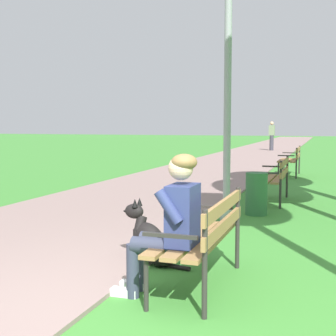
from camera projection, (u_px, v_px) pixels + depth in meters
name	position (u px, v px, depth m)	size (l,w,h in m)	color
ground_plane	(113.00, 321.00, 3.66)	(120.00, 120.00, 0.00)	#3D8433
paved_path	(261.00, 150.00, 26.97)	(3.70, 60.00, 0.04)	gray
park_bench_near	(204.00, 233.00, 4.35)	(0.55, 1.50, 0.85)	olive
park_bench_mid	(274.00, 176.00, 9.17)	(0.55, 1.50, 0.85)	olive
park_bench_far	(292.00, 158.00, 13.86)	(0.55, 1.50, 0.85)	olive
person_seated_on_near_bench	(171.00, 220.00, 4.08)	(0.74, 0.49, 1.25)	#33384C
dog_black	(153.00, 241.00, 5.07)	(0.83, 0.36, 0.71)	black
lamp_post_near	(228.00, 86.00, 7.18)	(0.24, 0.24, 3.99)	gray
litter_bin	(256.00, 194.00, 7.91)	(0.36, 0.36, 0.70)	#2D6638
pedestrian_distant	(272.00, 136.00, 26.66)	(0.32, 0.22, 1.65)	#383842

